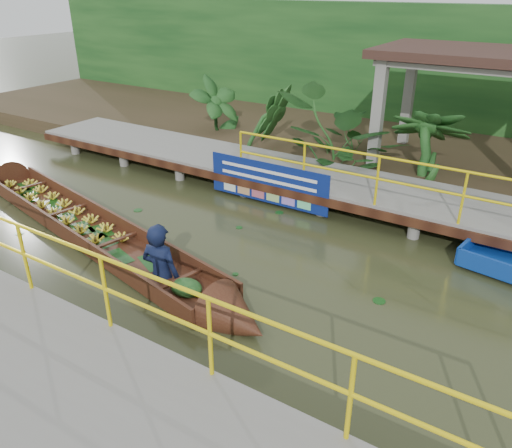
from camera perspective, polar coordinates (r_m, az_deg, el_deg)
The scene contains 9 objects.
ground at distance 9.34m, azimuth -5.36°, elevation -3.41°, with size 80.00×80.00×0.00m, color #2D3118.
land_strip at distance 15.39m, azimuth 12.01°, elevation 9.01°, with size 30.00×8.00×0.45m, color #322A19.
far_dock at distance 11.76m, azimuth 4.85°, elevation 5.53°, with size 16.00×2.06×1.66m.
near_dock at distance 6.29m, azimuth -22.64°, elevation -19.18°, with size 18.00×2.40×1.73m.
pavilion at distance 12.95m, azimuth 23.92°, elevation 16.11°, with size 4.40×3.00×3.00m.
foliage_backdrop at distance 17.33m, azimuth 15.75°, elevation 16.53°, with size 30.00×0.80×4.00m, color #123A16.
vendor_boat at distance 10.07m, azimuth -17.50°, elevation -0.38°, with size 9.59×2.91×2.34m.
blue_banner at distance 11.08m, azimuth 1.34°, elevation 4.74°, with size 2.98×0.04×0.93m.
tropical_plants at distance 12.47m, azimuth 18.34°, elevation 8.96°, with size 14.19×1.19×1.48m.
Camera 1 is at (5.10, -6.36, 4.56)m, focal length 35.00 mm.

